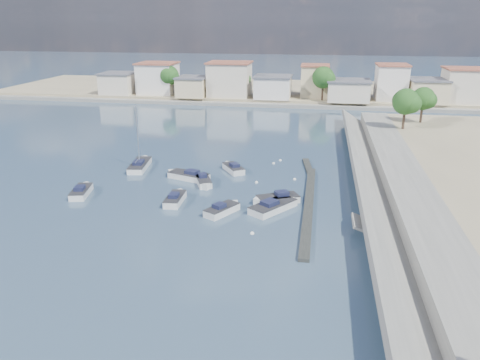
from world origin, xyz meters
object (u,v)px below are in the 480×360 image
Objects in this scene: sailboat at (140,165)px; motorboat_h at (275,206)px; motorboat_e at (82,191)px; motorboat_b at (223,210)px; motorboat_g at (204,182)px; motorboat_f at (233,168)px; motorboat_a at (176,199)px; motorboat_c at (187,176)px; motorboat_d at (276,200)px.

motorboat_h is at bearing -30.72° from sailboat.
motorboat_e is 23.20m from motorboat_h.
motorboat_g is at bearing 116.90° from motorboat_b.
motorboat_b is 14.68m from motorboat_f.
motorboat_a is at bearing -2.01° from motorboat_e.
motorboat_a is 6.43m from motorboat_b.
motorboat_e is 0.84× the size of motorboat_h.
motorboat_d is at bearing -27.77° from motorboat_c.
motorboat_f is at bearing 2.80° from sailboat.
motorboat_d is at bearing -25.39° from motorboat_g.
motorboat_a is 0.93× the size of motorboat_d.
motorboat_a and motorboat_d have the same top height.
motorboat_e is at bearing -143.42° from motorboat_f.
motorboat_b is at bearing -63.10° from motorboat_g.
motorboat_b and motorboat_c have the same top height.
motorboat_g is at bearing 74.41° from motorboat_a.
motorboat_g is (2.73, -1.93, 0.00)m from motorboat_c.
motorboat_e is 14.72m from motorboat_g.
motorboat_c and motorboat_h have the same top height.
motorboat_b is at bearing -83.40° from motorboat_f.
motorboat_c is at bearing 124.02° from motorboat_b.
motorboat_b and motorboat_h have the same top height.
motorboat_f and motorboat_h have the same top height.
motorboat_b is 0.99× the size of motorboat_g.
motorboat_b is 5.72m from motorboat_h.
sailboat is (-13.15, -0.64, 0.03)m from motorboat_f.
motorboat_b is at bearing -43.22° from sailboat.
motorboat_d is (11.32, 1.71, -0.00)m from motorboat_a.
motorboat_b is 17.99m from motorboat_e.
motorboat_a is 13.12m from motorboat_f.
sailboat is (-7.82, 3.54, 0.03)m from motorboat_c.
motorboat_a is 1.09× the size of motorboat_f.
sailboat is at bearing 136.78° from motorboat_b.
motorboat_f is at bearing 96.60° from motorboat_b.
motorboat_b and motorboat_f have the same top height.
motorboat_e is at bearing -144.19° from motorboat_c.
motorboat_b and motorboat_g have the same top height.
sailboat reaches higher than motorboat_h.
motorboat_d is at bearing -56.85° from motorboat_f.
motorboat_b is at bearing -55.98° from motorboat_c.
motorboat_h is (12.41, -8.48, -0.00)m from motorboat_c.
motorboat_h is at bearing 19.61° from motorboat_b.
motorboat_f is at bearing 70.61° from motorboat_a.
motorboat_c is 0.67× the size of sailboat.
motorboat_d is 12.73m from motorboat_f.
motorboat_b is 9.50m from motorboat_g.
motorboat_c is 1.21× the size of motorboat_e.
sailboat reaches higher than motorboat_e.
motorboat_e is 0.56× the size of sailboat.
motorboat_c is (-0.98, 8.19, 0.00)m from motorboat_a.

